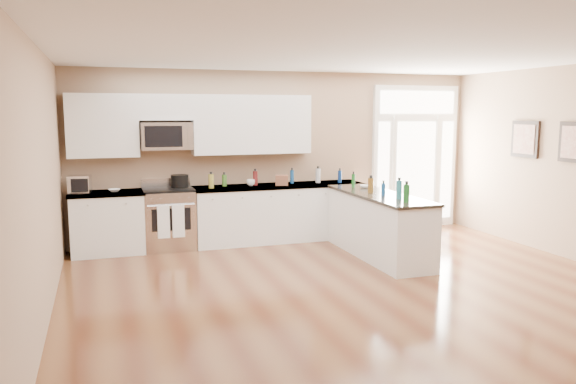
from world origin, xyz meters
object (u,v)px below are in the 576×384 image
at_px(toaster_oven, 80,184).
at_px(stockpot, 180,181).
at_px(peninsula_cabinet, 378,227).
at_px(kitchen_range, 169,219).

bearing_deg(toaster_oven, stockpot, 14.35).
distance_m(peninsula_cabinet, toaster_oven, 4.45).
bearing_deg(kitchen_range, toaster_oven, -179.92).
distance_m(peninsula_cabinet, stockpot, 3.17).
relative_size(peninsula_cabinet, toaster_oven, 7.61).
relative_size(peninsula_cabinet, kitchen_range, 2.15).
distance_m(kitchen_range, stockpot, 0.62).
bearing_deg(kitchen_range, peninsula_cabinet, -26.67).
height_order(peninsula_cabinet, kitchen_range, kitchen_range).
xyz_separation_m(stockpot, toaster_oven, (-1.48, -0.10, 0.01)).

